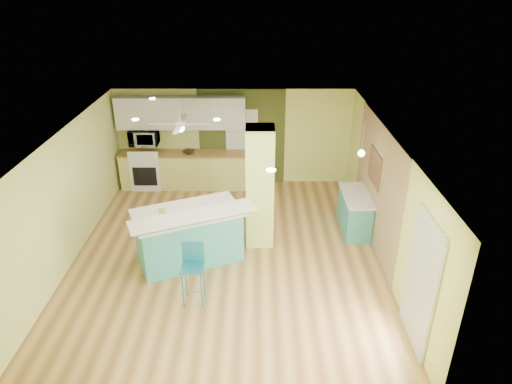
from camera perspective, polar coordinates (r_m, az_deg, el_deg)
floor at (r=9.24m, az=-3.60°, el=-7.80°), size 6.00×7.00×0.01m
ceiling at (r=8.12m, az=-4.09°, el=7.08°), size 6.00×7.00×0.01m
wall_back at (r=11.83m, az=-2.75°, el=6.86°), size 6.00×0.01×2.50m
wall_front at (r=5.72m, az=-6.15°, el=-16.96°), size 6.00×0.01×2.50m
wall_left at (r=9.31m, az=-22.61°, el=-0.76°), size 0.01×7.00×2.50m
wall_right at (r=8.92m, az=15.82°, el=-0.85°), size 0.01×7.00×2.50m
wood_panel at (r=9.43m, az=14.84°, el=0.80°), size 0.02×3.40×2.50m
olive_accent at (r=11.81m, az=-1.78°, el=6.83°), size 2.20×0.02×2.50m
interior_door at (r=11.87m, az=-1.76°, el=5.65°), size 0.82×0.05×2.00m
french_door at (r=7.14m, az=19.89°, el=-10.67°), size 0.04×1.08×2.10m
column at (r=9.03m, az=0.49°, el=0.58°), size 0.55×0.55×2.50m
kitchen_run at (r=11.97m, az=-8.97°, el=2.78°), size 3.25×0.63×0.94m
stove at (r=12.15m, az=-13.41°, el=2.68°), size 0.76×0.66×1.08m
upper_cabinets at (r=11.58m, az=-9.40°, el=9.75°), size 3.20×0.34×0.80m
microwave at (r=11.84m, az=-13.84°, el=6.65°), size 0.70×0.48×0.39m
ceiling_fan at (r=10.27m, az=-9.45°, el=8.38°), size 1.41×1.41×0.61m
pendant_lamp at (r=9.24m, az=13.04°, el=4.77°), size 0.14×0.14×0.69m
wall_decor at (r=9.48m, az=14.63°, el=2.96°), size 0.03×0.90×0.70m
peninsula at (r=8.86m, az=-8.35°, el=-5.30°), size 2.45×1.97×1.22m
bar_stool at (r=7.73m, az=-7.91°, el=-8.79°), size 0.38×0.38×1.12m
side_counter at (r=10.08m, az=12.20°, el=-2.45°), size 0.56×1.31×0.84m
fruit_bowl at (r=11.72m, az=-8.38°, el=4.99°), size 0.38×0.38×0.07m
canister at (r=8.61m, az=-11.62°, el=-2.20°), size 0.13×0.13×0.15m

